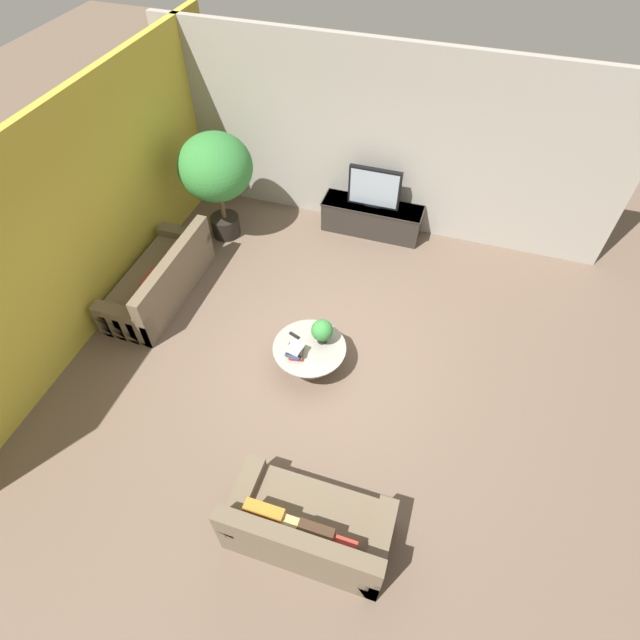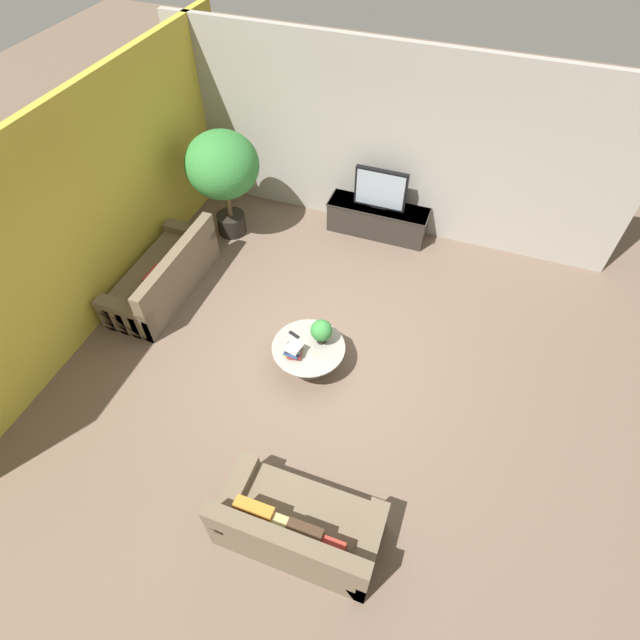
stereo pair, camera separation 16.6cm
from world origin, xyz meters
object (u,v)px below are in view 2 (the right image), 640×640
object	(u,v)px
television	(381,189)
potted_plant_tabletop	(321,331)
couch_by_wall	(165,277)
couch_near_entry	(298,528)
coffee_table	(309,352)
potted_palm_tall	(223,168)
media_console	(377,219)

from	to	relation	value
television	potted_plant_tabletop	world-z (taller)	television
couch_by_wall	potted_plant_tabletop	size ratio (longest dim) A/B	5.52
couch_near_entry	potted_plant_tabletop	size ratio (longest dim) A/B	4.58
coffee_table	potted_plant_tabletop	world-z (taller)	potted_plant_tabletop
couch_by_wall	couch_near_entry	size ratio (longest dim) A/B	1.21
couch_near_entry	potted_palm_tall	xyz separation A→B (m)	(-2.97, 4.39, 0.94)
media_console	television	xyz separation A→B (m)	(0.00, -0.00, 0.60)
media_console	coffee_table	size ratio (longest dim) A/B	1.76
media_console	couch_near_entry	bearing A→B (deg)	-83.22
television	couch_near_entry	distance (m)	5.28
television	potted_plant_tabletop	xyz separation A→B (m)	(0.04, -2.91, -0.28)
potted_palm_tall	media_console	bearing A→B (deg)	19.41
potted_plant_tabletop	couch_near_entry	bearing A→B (deg)	-75.93
couch_near_entry	couch_by_wall	bearing A→B (deg)	-40.14
television	potted_palm_tall	world-z (taller)	potted_palm_tall
couch_near_entry	potted_palm_tall	bearing A→B (deg)	-55.86
television	potted_palm_tall	distance (m)	2.52
media_console	coffee_table	xyz separation A→B (m)	(-0.08, -3.06, -0.01)
media_console	potted_palm_tall	xyz separation A→B (m)	(-2.35, -0.83, 0.95)
television	potted_plant_tabletop	size ratio (longest dim) A/B	2.37
couch_by_wall	potted_palm_tall	world-z (taller)	potted_palm_tall
media_console	potted_palm_tall	world-z (taller)	potted_palm_tall
potted_plant_tabletop	television	bearing A→B (deg)	90.84
coffee_table	couch_near_entry	bearing A→B (deg)	-71.93
media_console	television	world-z (taller)	television
coffee_table	couch_near_entry	xyz separation A→B (m)	(0.70, -2.16, 0.02)
media_console	television	distance (m)	0.60
potted_plant_tabletop	coffee_table	bearing A→B (deg)	-130.34
television	potted_palm_tall	bearing A→B (deg)	-160.63
coffee_table	potted_palm_tall	distance (m)	3.32
television	coffee_table	size ratio (longest dim) A/B	0.89
potted_palm_tall	potted_plant_tabletop	bearing A→B (deg)	-40.96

